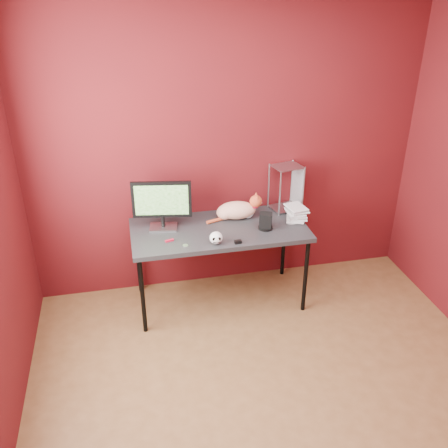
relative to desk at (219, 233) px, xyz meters
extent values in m
cube|color=brown|center=(0.15, -1.37, -0.70)|extent=(3.50, 3.50, 0.01)
cube|color=silver|center=(0.15, -1.37, 1.90)|extent=(3.50, 3.50, 0.02)
cube|color=#4E0E13|center=(0.15, 0.38, 0.60)|extent=(3.50, 0.02, 2.60)
cube|color=black|center=(0.00, 0.00, 0.03)|extent=(1.50, 0.70, 0.04)
cylinder|color=black|center=(-0.70, -0.30, -0.34)|extent=(0.04, 0.04, 0.71)
cylinder|color=black|center=(0.70, -0.30, -0.34)|extent=(0.04, 0.04, 0.71)
cylinder|color=black|center=(-0.70, 0.30, -0.34)|extent=(0.04, 0.04, 0.71)
cylinder|color=black|center=(0.70, 0.30, -0.34)|extent=(0.04, 0.04, 0.71)
cube|color=#A2A2A6|center=(-0.47, 0.10, 0.06)|extent=(0.25, 0.20, 0.02)
cylinder|color=black|center=(-0.47, 0.10, 0.12)|extent=(0.03, 0.03, 0.10)
cube|color=black|center=(-0.47, 0.10, 0.32)|extent=(0.49, 0.11, 0.32)
cube|color=#1E5216|center=(-0.47, 0.10, 0.32)|extent=(0.44, 0.08, 0.27)
ellipsoid|color=#DB5F2E|center=(0.19, 0.15, 0.13)|extent=(0.35, 0.21, 0.16)
ellipsoid|color=#DB5F2E|center=(0.09, 0.16, 0.11)|extent=(0.17, 0.17, 0.13)
sphere|color=white|center=(0.29, 0.14, 0.10)|extent=(0.11, 0.11, 0.11)
sphere|color=#C44926|center=(0.36, 0.13, 0.21)|extent=(0.11, 0.11, 0.11)
cone|color=#C44926|center=(0.36, 0.10, 0.26)|extent=(0.04, 0.04, 0.04)
cone|color=#C44926|center=(0.36, 0.16, 0.26)|extent=(0.04, 0.04, 0.04)
cylinder|color=#B00B26|center=(0.34, 0.13, 0.16)|extent=(0.08, 0.08, 0.01)
cylinder|color=#C44926|center=(0.00, 0.12, 0.07)|extent=(0.18, 0.09, 0.03)
ellipsoid|color=white|center=(-0.08, -0.26, 0.10)|extent=(0.11, 0.11, 0.10)
ellipsoid|color=black|center=(-0.10, -0.30, 0.12)|extent=(0.03, 0.01, 0.03)
ellipsoid|color=black|center=(-0.06, -0.30, 0.12)|extent=(0.03, 0.01, 0.03)
cube|color=black|center=(-0.08, -0.31, 0.09)|extent=(0.06, 0.01, 0.01)
cylinder|color=black|center=(0.38, -0.09, 0.06)|extent=(0.13, 0.13, 0.02)
cube|color=black|center=(0.38, -0.09, 0.13)|extent=(0.13, 0.12, 0.13)
imported|color=beige|center=(0.63, 0.05, 0.15)|extent=(0.21, 0.24, 0.20)
imported|color=beige|center=(0.63, 0.05, 0.35)|extent=(0.19, 0.23, 0.20)
imported|color=beige|center=(0.63, 0.05, 0.56)|extent=(0.18, 0.22, 0.20)
imported|color=beige|center=(0.63, 0.05, 0.76)|extent=(0.16, 0.21, 0.20)
imported|color=beige|center=(0.63, 0.05, 0.96)|extent=(0.16, 0.21, 0.20)
imported|color=beige|center=(0.63, 0.05, 1.17)|extent=(0.18, 0.23, 0.20)
cylinder|color=#A2A2A6|center=(0.55, 0.15, 0.26)|extent=(0.01, 0.01, 0.42)
cylinder|color=#A2A2A6|center=(0.79, 0.15, 0.26)|extent=(0.01, 0.01, 0.42)
cylinder|color=#A2A2A6|center=(0.55, 0.35, 0.26)|extent=(0.01, 0.01, 0.42)
cylinder|color=#A2A2A6|center=(0.79, 0.35, 0.26)|extent=(0.01, 0.01, 0.42)
cube|color=#A2A2A6|center=(0.67, 0.25, 0.06)|extent=(0.28, 0.25, 0.01)
cube|color=#A2A2A6|center=(0.67, 0.25, 0.46)|extent=(0.28, 0.25, 0.01)
cube|color=#AD0D27|center=(-0.44, -0.14, 0.06)|extent=(0.07, 0.04, 0.01)
cube|color=black|center=(0.10, -0.29, 0.06)|extent=(0.06, 0.04, 0.03)
cylinder|color=#A2A2A6|center=(-0.33, -0.24, 0.05)|extent=(0.05, 0.05, 0.00)
camera|label=1|loc=(-0.75, -3.69, 2.05)|focal=40.00mm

